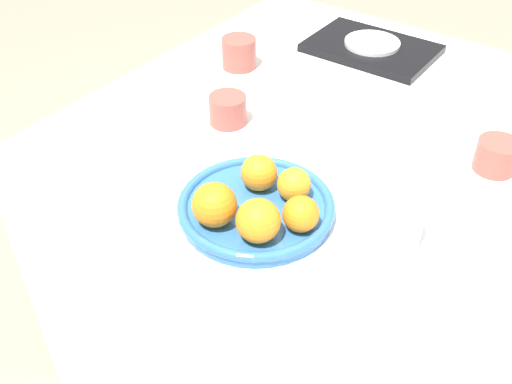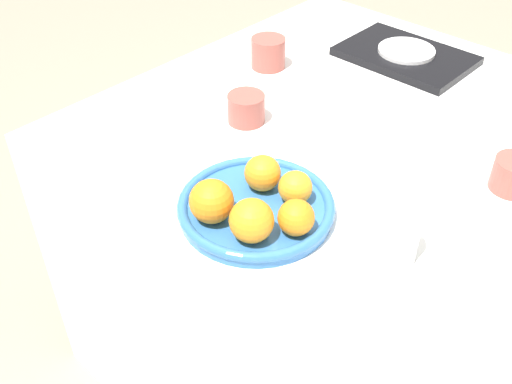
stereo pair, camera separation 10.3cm
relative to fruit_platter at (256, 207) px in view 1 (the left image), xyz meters
The scene contains 14 objects.
ground_plane 0.87m from the fruit_platter, 88.59° to the left, with size 12.00×12.00×0.00m, color gray.
table 0.55m from the fruit_platter, 88.59° to the left, with size 1.14×1.09×0.78m.
fruit_platter is the anchor object (origin of this frame).
orange_0 0.09m from the fruit_platter, 52.06° to the right, with size 0.07×0.07×0.07m.
orange_1 0.09m from the fruit_platter, 111.37° to the right, with size 0.08×0.08×0.08m.
orange_2 0.06m from the fruit_platter, 119.49° to the left, with size 0.07×0.07×0.07m.
orange_3 0.08m from the fruit_platter, 52.11° to the left, with size 0.06×0.06×0.06m.
orange_4 0.10m from the fruit_platter, ahead, with size 0.06×0.06×0.06m.
water_glass 0.25m from the fruit_platter, 17.53° to the left, with size 0.07×0.07×0.10m.
serving_tray 0.71m from the fruit_platter, 100.50° to the left, with size 0.32×0.22×0.02m.
side_plate 0.71m from the fruit_platter, 100.50° to the left, with size 0.14×0.14×0.01m.
cup_0 0.48m from the fruit_platter, 51.69° to the left, with size 0.08×0.08×0.06m.
cup_1 0.31m from the fruit_platter, 136.82° to the left, with size 0.08×0.08×0.06m.
cup_2 0.57m from the fruit_platter, 129.84° to the left, with size 0.08×0.08×0.08m.
Camera 1 is at (0.46, -1.02, 1.48)m, focal length 42.00 mm.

